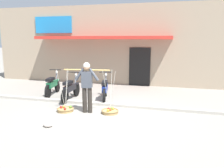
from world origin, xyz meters
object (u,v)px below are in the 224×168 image
fruit_basket_left_side (65,109)px  motorcycle_nearest_shop (52,85)px  fruit_basket_right_side (110,111)px  motorcycle_second_in_row (71,89)px  plastic_litter_bag (48,124)px  fruit_vendor (87,84)px  motorcycle_third_in_row (105,89)px

fruit_basket_left_side → motorcycle_nearest_shop: fruit_basket_left_side is taller
fruit_basket_left_side → fruit_basket_right_side: size_ratio=1.00×
fruit_basket_right_side → motorcycle_second_in_row: size_ratio=0.80×
fruit_basket_left_side → plastic_litter_bag: 1.45m
fruit_vendor → fruit_basket_right_side: fruit_vendor is taller
fruit_basket_left_side → motorcycle_second_in_row: size_ratio=0.80×
fruit_vendor → fruit_basket_left_side: size_ratio=1.17×
motorcycle_third_in_row → plastic_litter_bag: (-0.70, -3.29, -0.38)m
fruit_basket_left_side → motorcycle_second_in_row: (-0.48, 1.46, 0.38)m
fruit_basket_left_side → plastic_litter_bag: size_ratio=5.18×
fruit_basket_right_side → motorcycle_third_in_row: (-0.67, 1.66, 0.37)m
fruit_basket_right_side → motorcycle_third_in_row: fruit_basket_right_side is taller
fruit_vendor → fruit_basket_left_side: 1.19m
fruit_vendor → plastic_litter_bag: fruit_vendor is taller
fruit_vendor → fruit_basket_left_side: fruit_vendor is taller
fruit_basket_left_side → motorcycle_third_in_row: bearing=65.1°
fruit_basket_right_side → plastic_litter_bag: size_ratio=5.18×
plastic_litter_bag → fruit_basket_right_side: bearing=50.0°
fruit_basket_right_side → fruit_vendor: bearing=-172.6°
motorcycle_second_in_row → fruit_vendor: bearing=-47.7°
fruit_vendor → motorcycle_third_in_row: size_ratio=0.95×
fruit_vendor → plastic_litter_bag: size_ratio=6.05×
motorcycle_third_in_row → fruit_basket_right_side: bearing=-67.9°
fruit_basket_left_side → motorcycle_nearest_shop: 2.57m
fruit_vendor → plastic_litter_bag: 1.88m
fruit_basket_right_side → motorcycle_third_in_row: 1.83m
motorcycle_third_in_row → plastic_litter_bag: 3.39m
motorcycle_nearest_shop → fruit_vendor: bearing=-38.8°
fruit_basket_left_side → fruit_basket_right_side: bearing=7.3°
fruit_basket_left_side → fruit_basket_right_side: same height
fruit_vendor → motorcycle_second_in_row: (-1.25, 1.37, -0.52)m
motorcycle_second_in_row → fruit_basket_left_side: bearing=-71.9°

